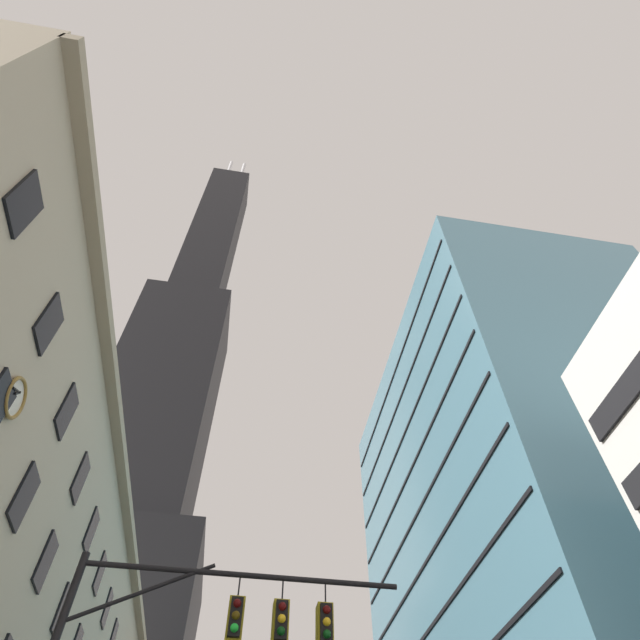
{
  "coord_description": "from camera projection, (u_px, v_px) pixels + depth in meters",
  "views": [
    {
      "loc": [
        -2.83,
        -10.89,
        1.26
      ],
      "look_at": [
        1.24,
        13.65,
        32.52
      ],
      "focal_mm": 29.27,
      "sensor_mm": 36.0,
      "label": 1
    }
  ],
  "objects": [
    {
      "name": "glass_office_midrise",
      "position": [
        539.0,
        552.0,
        40.67
      ],
      "size": [
        19.09,
        33.06,
        43.56
      ],
      "color": "teal",
      "rests_on": "ground"
    },
    {
      "name": "dark_skyscraper",
      "position": [
        144.0,
        461.0,
        92.89
      ],
      "size": [
        27.31,
        27.31,
        195.4
      ],
      "color": "black",
      "rests_on": "ground"
    }
  ]
}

